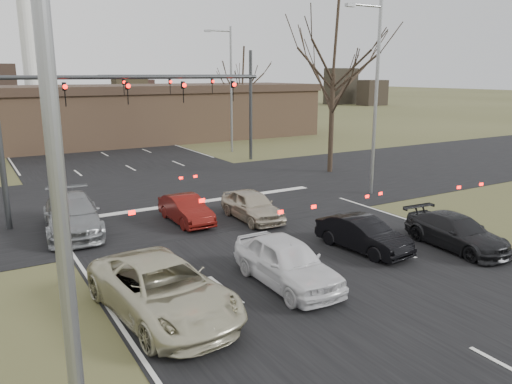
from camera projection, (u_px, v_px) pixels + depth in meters
ground at (382, 302)px, 14.25m from camera, size 360.00×360.00×0.00m
road_main at (47, 124)px, 64.43m from camera, size 14.00×300.00×0.02m
road_cross at (181, 195)px, 26.79m from camera, size 200.00×14.00×0.02m
building at (105, 114)px, 46.41m from camera, size 42.40×10.40×5.30m
mast_arm_near at (81, 104)px, 21.35m from camera, size 12.12×0.24×8.00m
mast_arm_far at (216, 93)px, 35.40m from camera, size 11.12×0.24×8.00m
streetlight_left at (72, 149)px, 5.23m from camera, size 2.34×0.25×10.00m
streetlight_right_near at (374, 89)px, 25.70m from camera, size 2.34×0.25×10.00m
streetlight_right_far at (229, 83)px, 40.17m from camera, size 2.34×0.25×10.00m
tree_right_near at (335, 32)px, 31.04m from camera, size 6.90×6.90×11.50m
tree_right_far at (242, 67)px, 49.36m from camera, size 5.40×5.40×9.00m
car_silver_suv at (163, 289)px, 13.28m from camera, size 3.08×5.69×1.52m
car_white_sedan at (287, 262)px, 15.27m from camera, size 1.82×4.39×1.49m
car_black_hatch at (363, 234)px, 18.25m from camera, size 1.71×3.88×1.24m
car_charcoal_sedan at (457, 232)px, 18.53m from camera, size 2.03×4.36×1.23m
car_grey_ahead at (72, 215)px, 20.30m from camera, size 2.73×5.44×1.52m
car_red_ahead at (186, 209)px, 21.69m from camera, size 1.29×3.62×1.19m
car_silver_ahead at (252, 205)px, 22.10m from camera, size 1.69×3.93×1.32m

